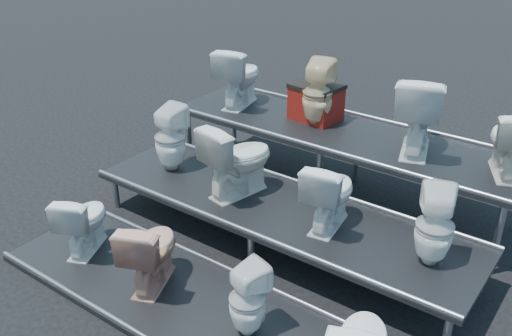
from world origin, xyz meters
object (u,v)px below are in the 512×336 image
Objects in this scene: toilet_11 at (509,142)px; toilet_9 at (318,93)px; toilet_4 at (170,138)px; toilet_10 at (418,113)px; toilet_5 at (238,159)px; toilet_0 at (83,221)px; red_crate at (316,104)px; toilet_6 at (330,193)px; toilet_1 at (151,251)px; toilet_8 at (239,76)px; toilet_2 at (247,300)px; toilet_7 at (435,226)px.

toilet_9 is at bearing -24.53° from toilet_11.
toilet_10 is (2.38, 1.30, 0.44)m from toilet_4.
toilet_10 reaches higher than toilet_5.
toilet_0 is 3.02m from red_crate.
toilet_10 reaches higher than toilet_6.
toilet_6 is at bearing 59.70° from toilet_10.
toilet_0 is at bearing -22.62° from toilet_1.
toilet_1 is 3.09m from toilet_10.
toilet_8 is at bearing -17.29° from toilet_10.
toilet_8 is at bearing -34.84° from toilet_2.
toilet_2 is 2.89m from toilet_9.
toilet_5 is 1.10m from toilet_6.
toilet_7 is 1.37m from toilet_11.
toilet_1 is at bearing -86.28° from red_crate.
toilet_10 is (0.31, 2.60, 0.89)m from toilet_2.
toilet_4 is (0.00, 1.30, 0.45)m from toilet_0.
toilet_8 is 2.38m from toilet_10.
toilet_6 is at bearing -73.86° from toilet_2.
toilet_5 is 1.05× the size of toilet_8.
toilet_8 is at bearing -40.54° from toilet_5.
toilet_9 is (-0.92, 1.30, 0.44)m from toilet_6.
toilet_2 is 2.99m from toilet_11.
toilet_10 is at bearing -157.07° from toilet_0.
toilet_6 is at bearing -153.56° from toilet_1.
toilet_9 is at bearing -49.86° from red_crate.
toilet_11 is at bearing 168.75° from toilet_9.
red_crate is at bearing -62.81° from toilet_6.
toilet_2 is 3.43m from toilet_8.
toilet_9 is at bearing -117.14° from toilet_1.
toilet_5 is 1.37m from toilet_9.
toilet_9 is at bearing -54.06° from toilet_2.
toilet_6 is at bearing 178.85° from toilet_4.
toilet_7 is 1.35× the size of red_crate.
toilet_10 reaches higher than toilet_9.
toilet_8 is at bearing -92.47° from toilet_1.
toilet_6 is 1.65m from toilet_9.
toilet_10 is (0.30, 1.30, 0.48)m from toilet_6.
toilet_1 is 0.95× the size of toilet_8.
toilet_4 is 1.12× the size of toilet_11.
toilet_5 is (-1.09, 1.30, 0.46)m from toilet_2.
toilet_6 is 1.28× the size of red_crate.
toilet_1 is 2.74m from toilet_9.
toilet_1 is at bearing 43.93° from toilet_10.
toilet_8 is at bearing -42.52° from toilet_7.
toilet_7 is at bearing 56.39° from toilet_11.
toilet_5 is 1.02× the size of toilet_9.
toilet_1 is 2.89m from toilet_8.
toilet_2 is 0.86× the size of toilet_9.
toilet_10 is at bearing -141.40° from toilet_1.
toilet_0 is 2.73m from toilet_8.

